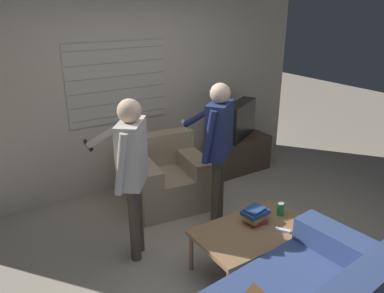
{
  "coord_description": "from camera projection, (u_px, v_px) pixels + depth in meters",
  "views": [
    {
      "loc": [
        -1.91,
        -2.34,
        2.34
      ],
      "look_at": [
        -0.05,
        0.57,
        1.0
      ],
      "focal_mm": 35.0,
      "sensor_mm": 36.0,
      "label": 1
    }
  ],
  "objects": [
    {
      "name": "ground_plane",
      "position": [
        228.0,
        259.0,
        3.64
      ],
      "size": [
        16.0,
        16.0,
        0.0
      ],
      "primitive_type": "plane",
      "color": "#B2A893"
    },
    {
      "name": "wall_back",
      "position": [
        134.0,
        91.0,
        4.77
      ],
      "size": [
        5.2,
        0.08,
        2.55
      ],
      "color": "beige",
      "rests_on": "ground_plane"
    },
    {
      "name": "armchair_beige",
      "position": [
        167.0,
        178.0,
        4.58
      ],
      "size": [
        0.97,
        0.91,
        0.83
      ],
      "rotation": [
        0.0,
        0.0,
        3.0
      ],
      "color": "tan",
      "rests_on": "ground_plane"
    },
    {
      "name": "coffee_table",
      "position": [
        253.0,
        232.0,
        3.4
      ],
      "size": [
        1.07,
        0.64,
        0.42
      ],
      "color": "#9E754C",
      "rests_on": "ground_plane"
    },
    {
      "name": "tv_stand",
      "position": [
        238.0,
        153.0,
        5.52
      ],
      "size": [
        0.86,
        0.49,
        0.51
      ],
      "color": "#4C3D2D",
      "rests_on": "ground_plane"
    },
    {
      "name": "tv",
      "position": [
        239.0,
        120.0,
        5.34
      ],
      "size": [
        0.76,
        0.55,
        0.51
      ],
      "rotation": [
        0.0,
        0.0,
        3.66
      ],
      "color": "black",
      "rests_on": "tv_stand"
    },
    {
      "name": "person_left_standing",
      "position": [
        131.0,
        162.0,
        3.36
      ],
      "size": [
        0.5,
        0.74,
        1.58
      ],
      "rotation": [
        0.0,
        0.0,
        0.92
      ],
      "color": "#4C4233",
      "rests_on": "ground_plane"
    },
    {
      "name": "person_right_standing",
      "position": [
        218.0,
        139.0,
        3.91
      ],
      "size": [
        0.48,
        0.74,
        1.59
      ],
      "rotation": [
        0.0,
        0.0,
        0.64
      ],
      "color": "#4C4233",
      "rests_on": "ground_plane"
    },
    {
      "name": "book_stack",
      "position": [
        255.0,
        215.0,
        3.47
      ],
      "size": [
        0.26,
        0.2,
        0.14
      ],
      "color": "maroon",
      "rests_on": "coffee_table"
    },
    {
      "name": "soda_can",
      "position": [
        281.0,
        209.0,
        3.59
      ],
      "size": [
        0.07,
        0.07,
        0.13
      ],
      "color": "#238E47",
      "rests_on": "coffee_table"
    },
    {
      "name": "spare_remote",
      "position": [
        283.0,
        230.0,
        3.34
      ],
      "size": [
        0.11,
        0.13,
        0.02
      ],
      "rotation": [
        0.0,
        0.0,
        0.65
      ],
      "color": "white",
      "rests_on": "coffee_table"
    }
  ]
}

